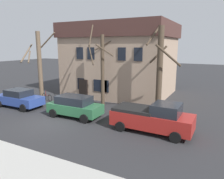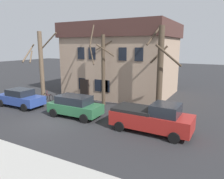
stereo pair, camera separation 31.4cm
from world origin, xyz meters
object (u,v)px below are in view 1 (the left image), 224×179
object	(u,v)px
tree_bare_far	(160,69)
car_green_wagon	(75,106)
tree_bare_mid	(102,67)
bicycle_leaning	(47,97)
building_main	(121,59)
tree_bare_near	(39,64)
car_blue_sedan	(19,98)
pickup_truck_red	(152,117)

from	to	relation	value
tree_bare_far	car_green_wagon	size ratio (longest dim) A/B	1.67
tree_bare_mid	tree_bare_far	xyz separation A→B (m)	(5.42, -0.07, 0.11)
bicycle_leaning	building_main	bearing A→B (deg)	52.92
building_main	car_green_wagon	distance (m)	10.05
car_green_wagon	tree_bare_near	bearing A→B (deg)	154.87
building_main	car_green_wagon	xyz separation A→B (m)	(0.49, -9.53, -3.15)
car_blue_sedan	car_green_wagon	bearing A→B (deg)	1.23
tree_bare_mid	tree_bare_near	bearing A→B (deg)	-174.52
car_green_wagon	tree_bare_far	bearing A→B (deg)	34.77
car_green_wagon	bicycle_leaning	size ratio (longest dim) A/B	2.52
tree_bare_far	bicycle_leaning	size ratio (longest dim) A/B	4.21
car_green_wagon	pickup_truck_red	size ratio (longest dim) A/B	0.82
tree_bare_mid	tree_bare_far	size ratio (longest dim) A/B	1.04
pickup_truck_red	building_main	bearing A→B (deg)	125.45
bicycle_leaning	car_green_wagon	bearing A→B (deg)	-25.83
car_blue_sedan	bicycle_leaning	size ratio (longest dim) A/B	2.69
tree_bare_mid	pickup_truck_red	xyz separation A→B (m)	(6.15, -4.03, -2.67)
tree_bare_near	car_blue_sedan	distance (m)	4.53
car_green_wagon	pickup_truck_red	xyz separation A→B (m)	(6.34, -0.07, 0.08)
building_main	bicycle_leaning	size ratio (longest dim) A/B	6.74
pickup_truck_red	bicycle_leaning	xyz separation A→B (m)	(-11.97, 2.79, -0.60)
tree_bare_mid	pickup_truck_red	size ratio (longest dim) A/B	1.42
tree_bare_mid	car_blue_sedan	world-z (taller)	tree_bare_mid
car_green_wagon	building_main	bearing A→B (deg)	92.92
building_main	tree_bare_mid	world-z (taller)	building_main
tree_bare_near	tree_bare_mid	xyz separation A→B (m)	(7.18, 0.69, -0.08)
building_main	car_blue_sedan	distance (m)	11.69
tree_bare_mid	car_blue_sedan	size ratio (longest dim) A/B	1.62
tree_bare_mid	car_green_wagon	distance (m)	4.83
car_blue_sedan	car_green_wagon	distance (m)	6.24
car_blue_sedan	pickup_truck_red	xyz separation A→B (m)	(12.58, 0.07, 0.13)
tree_bare_mid	car_blue_sedan	distance (m)	8.13
building_main	pickup_truck_red	xyz separation A→B (m)	(6.83, -9.59, -3.07)
car_green_wagon	tree_bare_mid	bearing A→B (deg)	87.21
tree_bare_mid	bicycle_leaning	bearing A→B (deg)	-167.94
building_main	tree_bare_mid	size ratio (longest dim) A/B	1.54
car_blue_sedan	tree_bare_near	bearing A→B (deg)	102.39
tree_bare_far	bicycle_leaning	bearing A→B (deg)	-174.03
car_green_wagon	pickup_truck_red	bearing A→B (deg)	-0.61
car_green_wagon	bicycle_leaning	bearing A→B (deg)	154.17
building_main	tree_bare_near	bearing A→B (deg)	-136.15
car_blue_sedan	bicycle_leaning	bearing A→B (deg)	77.90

